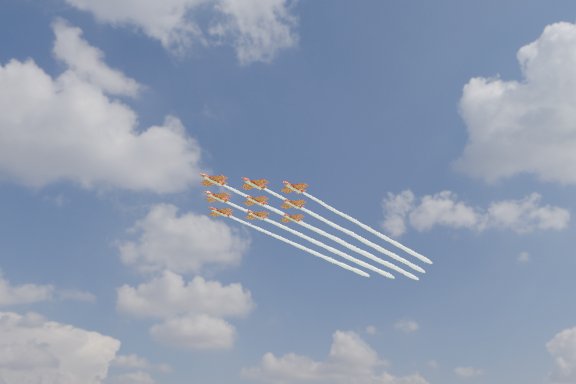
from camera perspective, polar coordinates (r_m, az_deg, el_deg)
name	(u,v)px	position (r m, az deg, el deg)	size (l,w,h in m)	color
jet_lead	(315,230)	(194.04, 2.81, -3.84)	(89.37, 59.08, 2.40)	#A41D09
jet_row2_port	(348,232)	(197.23, 6.10, -4.08)	(89.37, 59.08, 2.40)	#A41D09
jet_row2_starb	(313,241)	(204.95, 2.58, -5.01)	(89.37, 59.08, 2.40)	#A41D09
jet_row3_port	(379,235)	(201.04, 9.27, -4.30)	(89.37, 59.08, 2.40)	#A41D09
jet_row3_centre	(344,243)	(208.09, 5.71, -5.22)	(89.37, 59.08, 2.40)	#A41D09
jet_row3_starb	(311,251)	(215.93, 2.38, -6.06)	(89.37, 59.08, 2.40)	#A41D09
jet_row4_port	(374,246)	(211.83, 8.73, -5.41)	(89.37, 59.08, 2.40)	#A41D09
jet_row4_starb	(340,254)	(219.03, 5.35, -6.24)	(89.37, 59.08, 2.40)	#A41D09
jet_tail	(369,256)	(222.70, 8.24, -6.41)	(89.37, 59.08, 2.40)	#A41D09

